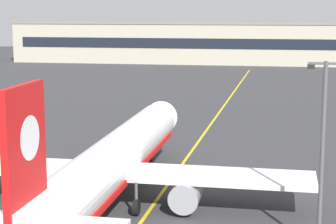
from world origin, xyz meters
TOP-DOWN VIEW (x-y plane):
  - taxiway_centreline at (0.00, 30.00)m, footprint 5.78×179.93m
  - airliner_foreground at (-3.95, 9.75)m, footprint 32.08×41.45m
  - apron_lamp_post at (11.76, 3.42)m, footprint 2.24×0.90m
  - safety_cone_by_nose_gear at (-3.99, 26.26)m, footprint 0.44×0.44m
  - terminal_building at (9.56, 136.98)m, footprint 150.78×12.40m

SIDE VIEW (x-z plane):
  - taxiway_centreline at x=0.00m, z-range 0.00..0.01m
  - safety_cone_by_nose_gear at x=-3.99m, z-range -0.02..0.53m
  - airliner_foreground at x=-3.95m, z-range -2.46..9.19m
  - terminal_building at x=9.56m, z-range 0.01..11.48m
  - apron_lamp_post at x=11.76m, z-range 0.30..12.59m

